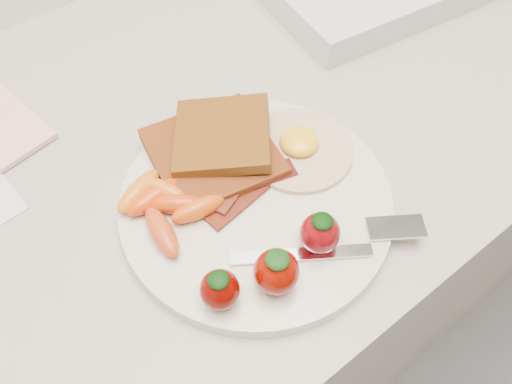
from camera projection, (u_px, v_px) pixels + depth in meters
counter at (218, 289)px, 0.94m from camera, size 2.00×0.60×0.90m
plate at (256, 203)px, 0.50m from camera, size 0.27×0.27×0.02m
toast_lower at (213, 153)px, 0.51m from camera, size 0.14×0.14×0.01m
toast_upper at (222, 135)px, 0.51m from camera, size 0.14×0.14×0.02m
fried_egg at (299, 147)px, 0.52m from camera, size 0.14×0.14×0.02m
bacon_strips at (245, 185)px, 0.49m from camera, size 0.11×0.06×0.01m
baby_carrots at (164, 204)px, 0.47m from camera, size 0.09×0.10×0.02m
strawberries at (276, 263)px, 0.43m from camera, size 0.14×0.05×0.05m
fork at (345, 242)px, 0.46m from camera, size 0.18×0.10×0.00m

